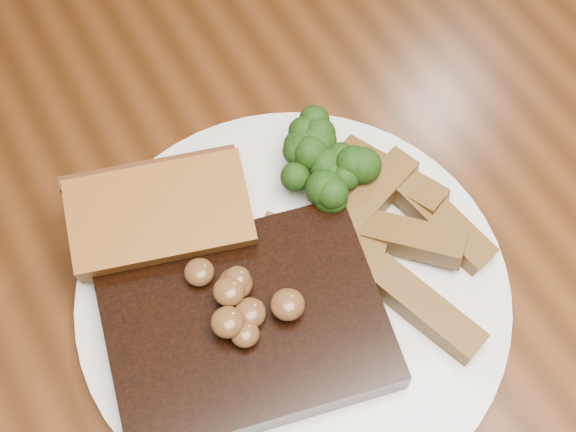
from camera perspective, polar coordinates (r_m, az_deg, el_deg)
name	(u,v)px	position (r m, az deg, el deg)	size (l,w,h in m)	color
dining_table	(316,289)	(0.67, 1.99, -5.19)	(1.60, 0.90, 0.75)	#45230D
plate	(293,295)	(0.56, 0.36, -5.63)	(0.30, 0.30, 0.01)	silver
steak	(246,325)	(0.53, -3.04, -7.77)	(0.18, 0.14, 0.03)	black
steak_bone	(291,408)	(0.52, 0.22, -13.47)	(0.15, 0.01, 0.02)	beige
mushroom_pile	(238,293)	(0.51, -3.55, -5.52)	(0.07, 0.07, 0.03)	brown
garlic_bread	(165,230)	(0.57, -8.77, -0.97)	(0.12, 0.07, 0.03)	#8E5C19
potato_wedges	(380,248)	(0.56, 6.59, -2.30)	(0.11, 0.11, 0.02)	brown
broccoli_cluster	(307,161)	(0.58, 1.34, 3.96)	(0.07, 0.07, 0.04)	#1A3C0D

